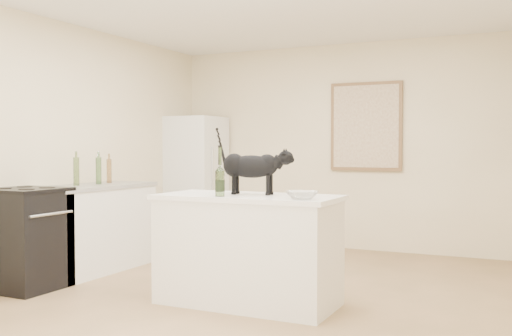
{
  "coord_description": "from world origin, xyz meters",
  "views": [
    {
      "loc": [
        2.24,
        -4.54,
        1.29
      ],
      "look_at": [
        0.15,
        -0.15,
        1.12
      ],
      "focal_mm": 41.59,
      "sensor_mm": 36.0,
      "label": 1
    }
  ],
  "objects_px": {
    "fridge": "(195,180)",
    "wine_bottle": "(220,174)",
    "stove": "(26,240)",
    "glass_bowl": "(302,195)",
    "black_cat": "(251,170)"
  },
  "relations": [
    {
      "from": "fridge",
      "to": "wine_bottle",
      "type": "bearing_deg",
      "value": -55.4
    },
    {
      "from": "stove",
      "to": "fridge",
      "type": "distance_m",
      "value": 2.98
    },
    {
      "from": "wine_bottle",
      "to": "fridge",
      "type": "bearing_deg",
      "value": 124.6
    },
    {
      "from": "stove",
      "to": "glass_bowl",
      "type": "relative_size",
      "value": 3.56
    },
    {
      "from": "stove",
      "to": "fridge",
      "type": "bearing_deg",
      "value": 90.0
    },
    {
      "from": "fridge",
      "to": "black_cat",
      "type": "distance_m",
      "value": 3.24
    },
    {
      "from": "black_cat",
      "to": "glass_bowl",
      "type": "relative_size",
      "value": 2.33
    },
    {
      "from": "glass_bowl",
      "to": "black_cat",
      "type": "bearing_deg",
      "value": 156.05
    },
    {
      "from": "stove",
      "to": "wine_bottle",
      "type": "distance_m",
      "value": 2.02
    },
    {
      "from": "black_cat",
      "to": "wine_bottle",
      "type": "bearing_deg",
      "value": -124.74
    },
    {
      "from": "stove",
      "to": "fridge",
      "type": "xyz_separation_m",
      "value": [
        0.0,
        2.95,
        0.4
      ]
    },
    {
      "from": "stove",
      "to": "glass_bowl",
      "type": "xyz_separation_m",
      "value": [
        2.59,
        0.21,
        0.48
      ]
    },
    {
      "from": "wine_bottle",
      "to": "glass_bowl",
      "type": "distance_m",
      "value": 0.7
    },
    {
      "from": "stove",
      "to": "wine_bottle",
      "type": "bearing_deg",
      "value": 5.35
    },
    {
      "from": "stove",
      "to": "glass_bowl",
      "type": "bearing_deg",
      "value": 4.73
    }
  ]
}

